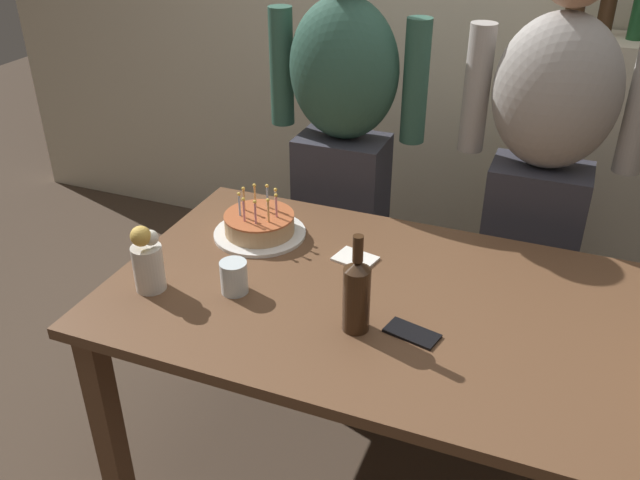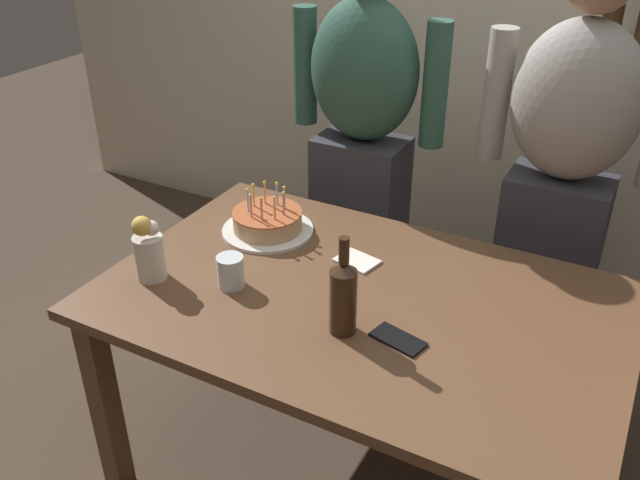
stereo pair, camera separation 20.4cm
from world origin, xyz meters
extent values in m
plane|color=#47382B|center=(0.00, 0.00, 0.00)|extent=(10.00, 10.00, 0.00)
cube|color=beige|center=(0.00, 1.55, 1.30)|extent=(5.20, 0.10, 2.60)
cube|color=brown|center=(0.00, 0.00, 0.72)|extent=(1.50, 0.96, 0.03)
cube|color=brown|center=(-0.68, -0.41, 0.35)|extent=(0.07, 0.07, 0.70)
cube|color=brown|center=(-0.68, 0.41, 0.35)|extent=(0.07, 0.07, 0.70)
cube|color=brown|center=(0.68, 0.41, 0.35)|extent=(0.07, 0.07, 0.70)
cylinder|color=white|center=(-0.44, 0.20, 0.75)|extent=(0.31, 0.31, 0.01)
cylinder|color=tan|center=(-0.44, 0.20, 0.78)|extent=(0.23, 0.23, 0.06)
cylinder|color=#B75B33|center=(-0.44, 0.20, 0.81)|extent=(0.23, 0.23, 0.01)
cylinder|color=#EAB266|center=(-0.39, 0.17, 0.85)|extent=(0.01, 0.01, 0.07)
sphere|color=#F9C64C|center=(-0.39, 0.17, 0.90)|extent=(0.01, 0.01, 0.01)
cylinder|color=pink|center=(-0.38, 0.21, 0.85)|extent=(0.01, 0.01, 0.07)
sphere|color=#F9C64C|center=(-0.38, 0.21, 0.90)|extent=(0.01, 0.01, 0.01)
cylinder|color=beige|center=(-0.40, 0.24, 0.85)|extent=(0.01, 0.01, 0.07)
sphere|color=#F9C64C|center=(-0.40, 0.24, 0.90)|extent=(0.01, 0.01, 0.01)
cylinder|color=#93B7DB|center=(-0.44, 0.26, 0.85)|extent=(0.01, 0.01, 0.07)
sphere|color=#F9C64C|center=(-0.44, 0.26, 0.90)|extent=(0.01, 0.01, 0.01)
cylinder|color=#EAB266|center=(-0.48, 0.25, 0.85)|extent=(0.01, 0.01, 0.07)
sphere|color=#F9C64C|center=(-0.48, 0.25, 0.90)|extent=(0.01, 0.01, 0.01)
cylinder|color=#EAB266|center=(-0.50, 0.21, 0.85)|extent=(0.01, 0.01, 0.07)
sphere|color=#F9C64C|center=(-0.50, 0.21, 0.90)|extent=(0.01, 0.01, 0.01)
cylinder|color=#93B7DB|center=(-0.50, 0.17, 0.85)|extent=(0.01, 0.01, 0.07)
sphere|color=#F9C64C|center=(-0.50, 0.17, 0.90)|extent=(0.01, 0.01, 0.01)
cylinder|color=pink|center=(-0.47, 0.14, 0.85)|extent=(0.01, 0.01, 0.07)
sphere|color=#F9C64C|center=(-0.47, 0.14, 0.90)|extent=(0.01, 0.01, 0.01)
cylinder|color=pink|center=(-0.42, 0.14, 0.85)|extent=(0.01, 0.01, 0.07)
sphere|color=#F9C64C|center=(-0.42, 0.14, 0.90)|extent=(0.01, 0.01, 0.01)
cylinder|color=silver|center=(-0.36, -0.13, 0.79)|extent=(0.08, 0.08, 0.10)
cylinder|color=#382314|center=(0.03, -0.17, 0.83)|extent=(0.07, 0.07, 0.19)
cone|color=#382314|center=(0.03, -0.17, 0.94)|extent=(0.07, 0.07, 0.03)
cylinder|color=#382314|center=(0.03, -0.17, 0.99)|extent=(0.03, 0.03, 0.07)
cube|color=black|center=(0.17, -0.14, 0.74)|extent=(0.16, 0.10, 0.01)
cube|color=white|center=(-0.09, 0.17, 0.74)|extent=(0.14, 0.12, 0.01)
cylinder|color=silver|center=(-0.60, -0.21, 0.81)|extent=(0.09, 0.09, 0.14)
sphere|color=silver|center=(-0.58, -0.20, 0.91)|extent=(0.05, 0.05, 0.05)
sphere|color=gold|center=(-0.60, -0.22, 0.92)|extent=(0.06, 0.06, 0.06)
cube|color=#33333D|center=(-0.34, 0.71, 0.46)|extent=(0.34, 0.23, 0.92)
ellipsoid|color=#2D5647|center=(-0.34, 0.71, 1.18)|extent=(0.41, 0.27, 0.52)
cylinder|color=#2D5647|center=(-0.08, 0.74, 1.15)|extent=(0.09, 0.09, 0.44)
cylinder|color=#2D5647|center=(-0.60, 0.74, 1.15)|extent=(0.09, 0.09, 0.44)
cube|color=#33333D|center=(0.40, 0.71, 0.46)|extent=(0.34, 0.23, 0.92)
ellipsoid|color=#9E9993|center=(0.40, 0.71, 1.18)|extent=(0.41, 0.27, 0.52)
cylinder|color=#9E9993|center=(0.14, 0.74, 1.15)|extent=(0.09, 0.09, 0.44)
cube|color=beige|center=(0.62, 1.33, 0.62)|extent=(0.68, 0.30, 1.23)
camera|label=1|loc=(0.48, -1.56, 1.86)|focal=37.94mm
camera|label=2|loc=(0.66, -1.48, 1.86)|focal=37.94mm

